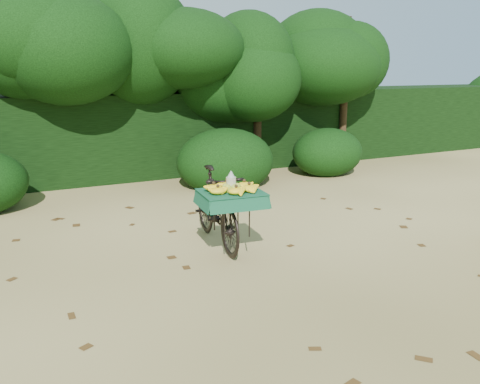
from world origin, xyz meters
name	(u,v)px	position (x,y,z in m)	size (l,w,h in m)	color
ground	(263,273)	(0.00, 0.00, 0.00)	(80.00, 80.00, 0.00)	tan
vendor_bicycle	(217,207)	(-0.09, 1.12, 0.54)	(0.81, 1.84, 1.06)	black
hedge_backdrop	(126,134)	(0.00, 6.30, 0.90)	(26.00, 1.80, 1.80)	black
tree_row	(100,85)	(-0.65, 5.50, 2.00)	(14.50, 2.00, 4.00)	black
bush_clumps	(179,168)	(0.50, 4.30, 0.45)	(8.80, 1.70, 0.90)	black
leaf_litter	(239,255)	(0.00, 0.65, 0.01)	(7.00, 7.30, 0.01)	#4C3014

